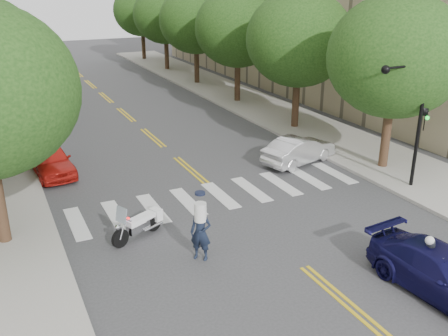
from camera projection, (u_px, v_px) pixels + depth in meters
ground at (304, 267)px, 16.51m from camera, size 140.00×140.00×0.00m
sidewalk_right at (245, 100)px, 38.86m from camera, size 5.00×60.00×0.15m
tree_r_0 at (396, 57)px, 23.16m from camera, size 6.40×6.40×8.45m
tree_r_1 at (299, 39)px, 29.90m from camera, size 6.40×6.40×8.45m
tree_r_2 at (238, 28)px, 36.63m from camera, size 6.40×6.40×8.45m
tree_r_3 at (196, 20)px, 43.36m from camera, size 6.40×6.40×8.45m
tree_r_4 at (165, 15)px, 50.10m from camera, size 6.40×6.40×8.45m
tree_r_5 at (142, 11)px, 56.83m from camera, size 6.40×6.40×8.45m
traffic_signal_pole at (413, 109)px, 21.27m from camera, size 2.82×0.42×6.00m
motorcycle_police at (424, 264)px, 15.26m from camera, size 0.79×2.15×1.74m
motorcycle_parked at (141, 224)px, 18.32m from camera, size 2.17×1.25×1.49m
officer_standing at (201, 232)px, 16.68m from camera, size 0.85×0.84×1.99m
convertible at (299, 150)px, 25.62m from camera, size 4.52×2.59×1.41m
sedan_blue at (443, 273)px, 14.88m from camera, size 2.42×5.07×1.42m
parked_car_a at (51, 160)px, 24.14m from camera, size 2.10×4.40×1.45m
parked_car_b at (39, 135)px, 28.16m from camera, size 1.63×4.32×1.41m
parked_car_c at (47, 114)px, 33.05m from camera, size 1.99×4.12×1.13m
parked_car_d at (24, 102)px, 35.85m from camera, size 1.86×4.42×1.28m
parked_car_e at (31, 85)px, 41.02m from camera, size 2.15×4.56×1.51m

